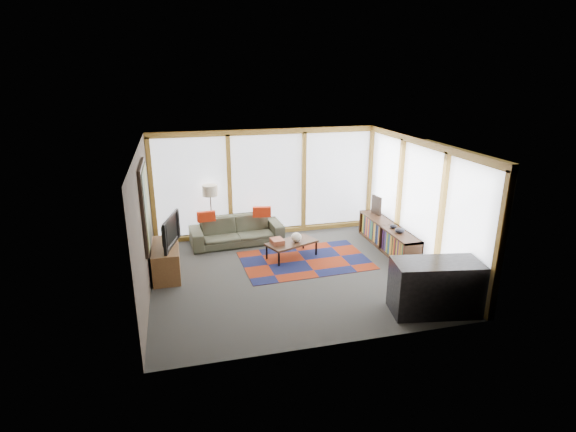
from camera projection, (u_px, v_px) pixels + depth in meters
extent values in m
plane|color=#30302D|center=(293.00, 274.00, 9.01)|extent=(5.50, 5.50, 0.00)
cube|color=#493E33|center=(144.00, 224.00, 7.97)|extent=(0.04, 5.00, 2.60)
cube|color=#493E33|center=(339.00, 265.00, 6.31)|extent=(5.50, 0.04, 2.60)
cube|color=silver|center=(293.00, 145.00, 8.20)|extent=(5.50, 5.00, 0.04)
cube|color=white|center=(267.00, 182.00, 10.88)|extent=(5.30, 0.02, 2.35)
cube|color=white|center=(421.00, 203.00, 9.24)|extent=(0.02, 4.80, 2.35)
cube|color=black|center=(145.00, 206.00, 8.17)|extent=(0.05, 1.35, 1.55)
cube|color=gold|center=(147.00, 206.00, 8.18)|extent=(0.02, 1.20, 1.40)
cube|color=maroon|center=(305.00, 260.00, 9.64)|extent=(2.75, 1.84, 0.01)
imported|color=#3A3F2E|center=(237.00, 231.00, 10.51)|extent=(2.19, 0.98, 0.62)
cube|color=red|center=(206.00, 216.00, 10.18)|extent=(0.42, 0.15, 0.23)
cube|color=red|center=(262.00, 212.00, 10.49)|extent=(0.45, 0.21, 0.24)
cube|color=brown|center=(277.00, 241.00, 9.60)|extent=(0.28, 0.34, 0.10)
ellipsoid|color=beige|center=(296.00, 237.00, 9.69)|extent=(0.24, 0.24, 0.20)
ellipsoid|color=black|center=(400.00, 230.00, 9.59)|extent=(0.25, 0.25, 0.11)
ellipsoid|color=black|center=(393.00, 226.00, 9.89)|extent=(0.19, 0.19, 0.08)
cube|color=black|center=(376.00, 205.00, 10.77)|extent=(0.11, 0.35, 0.45)
cube|color=brown|center=(166.00, 260.00, 8.91)|extent=(0.51, 1.23, 0.61)
imported|color=black|center=(166.00, 231.00, 8.73)|extent=(0.41, 1.06, 0.61)
cube|color=black|center=(435.00, 287.00, 7.48)|extent=(1.53, 0.91, 0.91)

